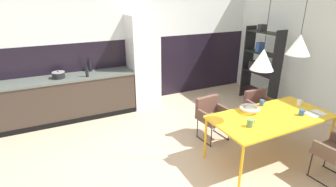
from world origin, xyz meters
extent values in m
plane|color=tan|center=(0.00, 0.00, 0.00)|extent=(8.52, 8.52, 0.00)
cube|color=black|center=(0.00, 2.86, 0.74)|extent=(6.55, 0.12, 1.49)
cube|color=silver|center=(0.00, 2.86, 2.23)|extent=(6.55, 0.12, 1.49)
cube|color=#3B3027|center=(-1.63, 2.50, 0.42)|extent=(2.99, 0.60, 0.85)
cube|color=#565C54|center=(-1.63, 2.50, 0.87)|extent=(3.02, 0.63, 0.04)
cube|color=black|center=(-1.63, 2.20, 0.05)|extent=(2.99, 0.01, 0.10)
cube|color=silver|center=(0.18, 2.50, 1.01)|extent=(0.60, 0.60, 2.03)
cube|color=gold|center=(1.15, -0.31, 0.71)|extent=(1.84, 0.89, 0.03)
cylinder|color=#F6AC18|center=(0.27, 0.09, 0.35)|extent=(0.04, 0.04, 0.70)
cylinder|color=gold|center=(2.02, 0.09, 0.35)|extent=(0.04, 0.04, 0.70)
cylinder|color=yellow|center=(0.27, -0.72, 0.35)|extent=(0.04, 0.04, 0.70)
cylinder|color=#F0A81A|center=(2.02, -0.72, 0.35)|extent=(0.04, 0.04, 0.70)
cube|color=brown|center=(0.72, 0.52, 0.40)|extent=(0.52, 0.50, 0.06)
cube|color=brown|center=(0.70, 0.72, 0.59)|extent=(0.46, 0.12, 0.31)
cube|color=brown|center=(0.94, 0.54, 0.50)|extent=(0.09, 0.42, 0.14)
cube|color=brown|center=(0.50, 0.50, 0.50)|extent=(0.09, 0.42, 0.14)
cylinder|color=black|center=(0.94, 0.35, 0.19)|extent=(0.02, 0.02, 0.37)
cylinder|color=black|center=(0.54, 0.31, 0.19)|extent=(0.02, 0.02, 0.37)
cylinder|color=black|center=(0.90, 0.73, 0.19)|extent=(0.02, 0.02, 0.37)
cylinder|color=black|center=(0.50, 0.69, 0.19)|extent=(0.02, 0.02, 0.37)
cylinder|color=black|center=(0.92, 0.54, 0.01)|extent=(0.06, 0.41, 0.02)
cylinder|color=black|center=(0.52, 0.50, 0.01)|extent=(0.06, 0.41, 0.02)
cube|color=brown|center=(1.57, -1.09, 0.42)|extent=(0.52, 0.50, 0.06)
cube|color=brown|center=(1.35, -1.11, 0.52)|extent=(0.09, 0.42, 0.14)
cylinder|color=black|center=(1.36, -0.91, 0.19)|extent=(0.02, 0.02, 0.39)
cylinder|color=black|center=(1.76, -0.88, 0.19)|extent=(0.02, 0.02, 0.39)
cylinder|color=black|center=(1.37, -1.10, 0.01)|extent=(0.05, 0.41, 0.02)
cube|color=brown|center=(1.72, 0.44, 0.41)|extent=(0.51, 0.49, 0.06)
cube|color=brown|center=(1.74, 0.64, 0.58)|extent=(0.46, 0.11, 0.28)
cube|color=brown|center=(1.94, 0.43, 0.51)|extent=(0.08, 0.42, 0.14)
cube|color=brown|center=(1.51, 0.46, 0.51)|extent=(0.08, 0.42, 0.14)
cylinder|color=black|center=(1.91, 0.24, 0.19)|extent=(0.02, 0.02, 0.38)
cylinder|color=black|center=(1.51, 0.27, 0.19)|extent=(0.02, 0.02, 0.38)
cylinder|color=black|center=(1.94, 0.62, 0.19)|extent=(0.02, 0.02, 0.38)
cylinder|color=black|center=(1.54, 0.64, 0.19)|extent=(0.02, 0.02, 0.38)
cylinder|color=black|center=(1.92, 0.43, 0.01)|extent=(0.04, 0.41, 0.02)
cylinder|color=black|center=(1.53, 0.46, 0.01)|extent=(0.04, 0.41, 0.02)
cylinder|color=silver|center=(0.95, -0.06, 0.76)|extent=(0.14, 0.14, 0.07)
torus|color=beige|center=(0.95, -0.06, 0.79)|extent=(0.31, 0.31, 0.05)
cube|color=white|center=(1.71, -0.55, 0.73)|extent=(0.15, 0.20, 0.01)
cube|color=white|center=(1.86, -0.55, 0.73)|extent=(0.15, 0.20, 0.01)
cube|color=#4C7F4C|center=(1.79, -0.55, 0.74)|extent=(0.01, 0.20, 0.00)
cylinder|color=#335B93|center=(1.56, -0.49, 0.77)|extent=(0.08, 0.08, 0.09)
torus|color=#335B93|center=(1.61, -0.49, 0.78)|extent=(0.06, 0.01, 0.06)
cylinder|color=#5B8456|center=(0.62, -0.43, 0.78)|extent=(0.09, 0.09, 0.11)
torus|color=#5B8456|center=(0.67, -0.43, 0.79)|extent=(0.07, 0.01, 0.07)
cylinder|color=#335B93|center=(1.29, 0.04, 0.78)|extent=(0.07, 0.07, 0.10)
torus|color=#335B93|center=(1.34, 0.04, 0.78)|extent=(0.07, 0.01, 0.07)
cylinder|color=white|center=(1.86, -0.21, 0.77)|extent=(0.07, 0.07, 0.09)
torus|color=white|center=(1.91, -0.21, 0.78)|extent=(0.06, 0.01, 0.06)
cylinder|color=black|center=(-1.58, 2.49, 0.95)|extent=(0.23, 0.23, 0.11)
cylinder|color=gray|center=(-1.58, 2.49, 1.01)|extent=(0.24, 0.24, 0.01)
sphere|color=black|center=(-1.58, 2.49, 1.03)|extent=(0.02, 0.02, 0.02)
cylinder|color=black|center=(-0.93, 2.71, 0.98)|extent=(0.08, 0.08, 0.18)
cylinder|color=black|center=(-0.93, 2.71, 1.11)|extent=(0.03, 0.03, 0.08)
cylinder|color=black|center=(-1.06, 2.34, 0.98)|extent=(0.06, 0.06, 0.19)
cylinder|color=black|center=(-1.06, 2.34, 1.11)|extent=(0.02, 0.02, 0.07)
cube|color=black|center=(2.69, 1.95, 0.87)|extent=(0.30, 0.03, 1.73)
cube|color=black|center=(2.69, 1.06, 0.87)|extent=(0.30, 0.03, 1.73)
cube|color=black|center=(2.69, 1.51, 0.25)|extent=(0.30, 0.87, 0.02)
cube|color=#4C7F4C|center=(2.69, 1.16, 0.36)|extent=(0.18, 0.10, 0.19)
cube|color=black|center=(2.69, 1.51, 0.71)|extent=(0.30, 0.87, 0.02)
cube|color=#262628|center=(2.69, 1.77, 0.83)|extent=(0.18, 0.10, 0.21)
cube|color=black|center=(2.69, 1.51, 1.17)|extent=(0.30, 0.87, 0.02)
cube|color=#334C8C|center=(2.69, 1.61, 1.29)|extent=(0.18, 0.10, 0.21)
cube|color=black|center=(2.69, 1.51, 1.63)|extent=(0.30, 0.87, 0.02)
cube|color=#262628|center=(2.69, 1.62, 1.72)|extent=(0.18, 0.10, 0.15)
cylinder|color=black|center=(0.78, -0.35, 2.35)|extent=(0.01, 0.01, 1.15)
cone|color=silver|center=(0.78, -0.35, 1.63)|extent=(0.30, 0.30, 0.28)
cone|color=silver|center=(1.51, -0.28, 1.75)|extent=(0.33, 0.33, 0.29)
camera|label=1|loc=(-1.75, -2.77, 2.42)|focal=27.69mm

